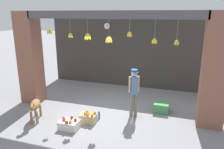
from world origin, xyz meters
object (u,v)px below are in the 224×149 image
at_px(produce_box_green, 161,107).
at_px(water_bottle, 99,115).
at_px(dog, 35,106).
at_px(fruit_crate_apples, 69,124).
at_px(shopkeeper, 134,90).
at_px(wall_clock, 107,26).
at_px(fruit_crate_oranges, 88,118).

xyz_separation_m(produce_box_green, water_bottle, (-1.80, -1.10, -0.04)).
relative_size(dog, fruit_crate_apples, 1.69).
relative_size(shopkeeper, water_bottle, 6.50).
xyz_separation_m(fruit_crate_apples, water_bottle, (0.59, 0.84, -0.02)).
bearing_deg(produce_box_green, dog, -153.60).
height_order(shopkeeper, water_bottle, shopkeeper).
relative_size(shopkeeper, wall_clock, 5.66).
distance_m(dog, produce_box_green, 4.06).
distance_m(shopkeeper, produce_box_green, 1.27).
relative_size(dog, wall_clock, 3.39).
xyz_separation_m(shopkeeper, produce_box_green, (0.82, 0.62, -0.75)).
height_order(shopkeeper, fruit_crate_apples, shopkeeper).
bearing_deg(dog, fruit_crate_apples, 58.98).
height_order(dog, produce_box_green, dog).
bearing_deg(wall_clock, shopkeeper, -57.05).
xyz_separation_m(dog, fruit_crate_apples, (1.23, -0.14, -0.34)).
bearing_deg(shopkeeper, water_bottle, -3.61).
height_order(shopkeeper, fruit_crate_oranges, shopkeeper).
relative_size(produce_box_green, water_bottle, 2.00).
relative_size(fruit_crate_oranges, wall_clock, 1.76).
bearing_deg(produce_box_green, fruit_crate_oranges, -144.63).
xyz_separation_m(fruit_crate_oranges, produce_box_green, (2.02, 1.43, 0.00)).
relative_size(fruit_crate_oranges, fruit_crate_apples, 0.88).
xyz_separation_m(fruit_crate_apples, wall_clock, (-0.30, 4.22, 2.52)).
distance_m(fruit_crate_oranges, wall_clock, 4.53).
height_order(dog, fruit_crate_oranges, dog).
height_order(shopkeeper, produce_box_green, shopkeeper).
relative_size(dog, fruit_crate_oranges, 1.93).
bearing_deg(fruit_crate_apples, wall_clock, 94.13).
bearing_deg(produce_box_green, fruit_crate_apples, -140.99).
bearing_deg(fruit_crate_apples, fruit_crate_oranges, 53.51).
xyz_separation_m(produce_box_green, wall_clock, (-2.70, 2.28, 2.50)).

